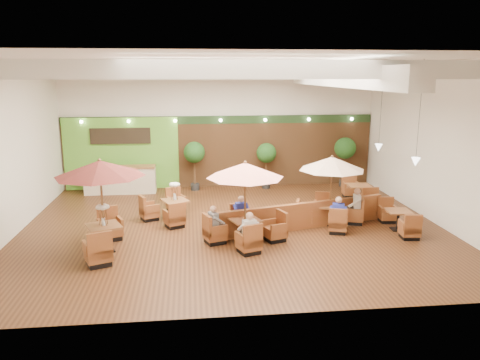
{
  "coord_description": "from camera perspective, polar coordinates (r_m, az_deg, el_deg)",
  "views": [
    {
      "loc": [
        -1.39,
        -15.03,
        5.04
      ],
      "look_at": [
        0.3,
        0.5,
        1.5
      ],
      "focal_mm": 35.0,
      "sensor_mm": 36.0,
      "label": 1
    }
  ],
  "objects": [
    {
      "name": "room",
      "position": [
        16.39,
        -0.45,
        7.83
      ],
      "size": [
        14.04,
        14.0,
        5.52
      ],
      "color": "#381E0F",
      "rests_on": "ground"
    },
    {
      "name": "diner_0",
      "position": [
        13.42,
        1.09,
        -5.88
      ],
      "size": [
        0.42,
        0.37,
        0.78
      ],
      "rotation": [
        0.0,
        0.0,
        0.25
      ],
      "color": "silver",
      "rests_on": "ground"
    },
    {
      "name": "diner_1",
      "position": [
        15.17,
        0.2,
        -3.71
      ],
      "size": [
        0.4,
        0.35,
        0.74
      ],
      "rotation": [
        0.0,
        0.0,
        3.36
      ],
      "color": "#2632A7",
      "rests_on": "ground"
    },
    {
      "name": "table_5",
      "position": [
        19.21,
        14.25,
        -1.72
      ],
      "size": [
        0.91,
        2.58,
        0.96
      ],
      "rotation": [
        0.0,
        0.0,
        -0.07
      ],
      "color": "brown",
      "rests_on": "ground"
    },
    {
      "name": "service_counter",
      "position": [
        20.84,
        -14.36,
        0.01
      ],
      "size": [
        3.0,
        0.75,
        1.18
      ],
      "color": "beige",
      "rests_on": "ground"
    },
    {
      "name": "booth_divider",
      "position": [
        15.66,
        7.29,
        -4.41
      ],
      "size": [
        6.23,
        1.92,
        0.89
      ],
      "primitive_type": "cube",
      "rotation": [
        0.0,
        0.0,
        0.27
      ],
      "color": "brown",
      "rests_on": "ground"
    },
    {
      "name": "topiary_0",
      "position": [
        20.62,
        -5.59,
        3.14
      ],
      "size": [
        0.93,
        0.93,
        2.17
      ],
      "color": "black",
      "rests_on": "ground"
    },
    {
      "name": "topiary_2",
      "position": [
        21.77,
        12.68,
        3.58
      ],
      "size": [
        0.97,
        0.97,
        2.26
      ],
      "color": "black",
      "rests_on": "ground"
    },
    {
      "name": "diner_2",
      "position": [
        14.22,
        -3.1,
        -4.89
      ],
      "size": [
        0.38,
        0.4,
        0.73
      ],
      "rotation": [
        0.0,
        0.0,
        5.12
      ],
      "color": "slate",
      "rests_on": "ground"
    },
    {
      "name": "table_1",
      "position": [
        14.02,
        0.63,
        -0.87
      ],
      "size": [
        2.62,
        2.62,
        2.53
      ],
      "rotation": [
        0.0,
        0.0,
        0.35
      ],
      "color": "brown",
      "rests_on": "ground"
    },
    {
      "name": "topiary_1",
      "position": [
        20.91,
        3.24,
        3.09
      ],
      "size": [
        0.88,
        0.88,
        2.06
      ],
      "color": "black",
      "rests_on": "ground"
    },
    {
      "name": "table_3",
      "position": [
        16.75,
        -8.72,
        -3.31
      ],
      "size": [
        1.83,
        2.58,
        1.49
      ],
      "rotation": [
        0.0,
        0.0,
        0.42
      ],
      "color": "brown",
      "rests_on": "ground"
    },
    {
      "name": "diner_4",
      "position": [
        16.49,
        13.87,
        -2.66
      ],
      "size": [
        0.37,
        0.43,
        0.8
      ],
      "rotation": [
        0.0,
        0.0,
        1.36
      ],
      "color": "silver",
      "rests_on": "ground"
    },
    {
      "name": "table_0",
      "position": [
        13.75,
        -16.61,
        -0.22
      ],
      "size": [
        2.54,
        2.87,
        2.75
      ],
      "rotation": [
        0.0,
        0.0,
        0.4
      ],
      "color": "brown",
      "rests_on": "ground"
    },
    {
      "name": "diner_3",
      "position": [
        15.41,
        11.89,
        -3.69
      ],
      "size": [
        0.42,
        0.39,
        0.77
      ],
      "rotation": [
        0.0,
        0.0,
        -0.33
      ],
      "color": "#2632A7",
      "rests_on": "ground"
    },
    {
      "name": "table_4",
      "position": [
        16.35,
        18.69,
        -4.7
      ],
      "size": [
        0.82,
        2.29,
        0.85
      ],
      "rotation": [
        0.0,
        0.0,
        -0.08
      ],
      "color": "brown",
      "rests_on": "ground"
    },
    {
      "name": "table_2",
      "position": [
        16.0,
        11.07,
        0.33
      ],
      "size": [
        2.48,
        2.48,
        2.42
      ],
      "rotation": [
        0.0,
        0.0,
        -0.3
      ],
      "color": "brown",
      "rests_on": "ground"
    }
  ]
}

